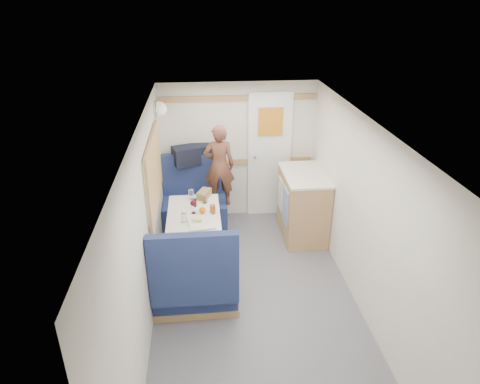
{
  "coord_description": "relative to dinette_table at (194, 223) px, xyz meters",
  "views": [
    {
      "loc": [
        -0.53,
        -3.53,
        3.12
      ],
      "look_at": [
        -0.1,
        0.9,
        1.0
      ],
      "focal_mm": 32.0,
      "sensor_mm": 36.0,
      "label": 1
    }
  ],
  "objects": [
    {
      "name": "duffel_bag",
      "position": [
        -0.01,
        1.12,
        0.46
      ],
      "size": [
        0.59,
        0.42,
        0.26
      ],
      "primitive_type": "cube",
      "rotation": [
        0.0,
        0.0,
        0.34
      ],
      "color": "black",
      "rests_on": "ledge"
    },
    {
      "name": "cheese_block",
      "position": [
        0.05,
        -0.27,
        0.19
      ],
      "size": [
        0.12,
        0.08,
        0.04
      ],
      "primitive_type": "cube",
      "rotation": [
        0.0,
        0.0,
        -0.21
      ],
      "color": "#E3CA83",
      "rests_on": "tray"
    },
    {
      "name": "galley_counter",
      "position": [
        1.47,
        0.55,
        -0.1
      ],
      "size": [
        0.57,
        0.92,
        0.92
      ],
      "color": "#AC844D",
      "rests_on": "floor"
    },
    {
      "name": "person",
      "position": [
        0.35,
        0.72,
        0.44
      ],
      "size": [
        0.41,
        0.28,
        1.12
      ],
      "primitive_type": "imported",
      "rotation": [
        0.0,
        0.0,
        3.11
      ],
      "color": "brown",
      "rests_on": "bench_far"
    },
    {
      "name": "tumbler_left",
      "position": [
        -0.1,
        -0.24,
        0.21
      ],
      "size": [
        0.07,
        0.07,
        0.11
      ],
      "primitive_type": "cylinder",
      "color": "white",
      "rests_on": "dinette_table"
    },
    {
      "name": "wall_back",
      "position": [
        0.65,
        1.25,
        0.43
      ],
      "size": [
        2.2,
        0.02,
        2.0
      ],
      "primitive_type": "cube",
      "color": "silver",
      "rests_on": "floor"
    },
    {
      "name": "bench_far",
      "position": [
        -0.0,
        0.86,
        -0.27
      ],
      "size": [
        0.9,
        0.59,
        1.05
      ],
      "color": "navy",
      "rests_on": "floor"
    },
    {
      "name": "wall_left",
      "position": [
        -0.45,
        -1.0,
        0.43
      ],
      "size": [
        0.02,
        4.5,
        2.0
      ],
      "primitive_type": "cube",
      "color": "silver",
      "rests_on": "floor"
    },
    {
      "name": "oak_trim_low",
      "position": [
        0.65,
        1.23,
        0.28
      ],
      "size": [
        2.15,
        0.02,
        0.08
      ],
      "primitive_type": "cube",
      "color": "#AC844D",
      "rests_on": "wall_back"
    },
    {
      "name": "tumbler_mid",
      "position": [
        -0.03,
        0.36,
        0.21
      ],
      "size": [
        0.07,
        0.07,
        0.12
      ],
      "primitive_type": "cylinder",
      "color": "silver",
      "rests_on": "dinette_table"
    },
    {
      "name": "wine_glass",
      "position": [
        0.0,
        -0.03,
        0.28
      ],
      "size": [
        0.08,
        0.08,
        0.17
      ],
      "color": "white",
      "rests_on": "dinette_table"
    },
    {
      "name": "ledge",
      "position": [
        -0.0,
        1.12,
        0.31
      ],
      "size": [
        0.9,
        0.14,
        0.04
      ],
      "primitive_type": "cube",
      "color": "#AC844D",
      "rests_on": "bench_far"
    },
    {
      "name": "beer_glass",
      "position": [
        0.22,
        -0.06,
        0.21
      ],
      "size": [
        0.07,
        0.07,
        0.11
      ],
      "primitive_type": "cylinder",
      "color": "#8C4714",
      "rests_on": "dinette_table"
    },
    {
      "name": "floor",
      "position": [
        0.65,
        -1.0,
        -0.57
      ],
      "size": [
        4.5,
        4.5,
        0.0
      ],
      "primitive_type": "plane",
      "color": "#515156",
      "rests_on": "ground"
    },
    {
      "name": "bread_loaf",
      "position": [
        0.13,
        0.37,
        0.2
      ],
      "size": [
        0.2,
        0.25,
        0.09
      ],
      "primitive_type": "cube",
      "rotation": [
        0.0,
        0.0,
        -0.42
      ],
      "color": "brown",
      "rests_on": "dinette_table"
    },
    {
      "name": "pepper_grinder",
      "position": [
        0.02,
        0.13,
        0.21
      ],
      "size": [
        0.04,
        0.04,
        0.1
      ],
      "primitive_type": "cylinder",
      "color": "black",
      "rests_on": "dinette_table"
    },
    {
      "name": "tray",
      "position": [
        0.09,
        -0.28,
        0.16
      ],
      "size": [
        0.33,
        0.41,
        0.02
      ],
      "primitive_type": "cube",
      "rotation": [
        0.0,
        0.0,
        0.13
      ],
      "color": "white",
      "rests_on": "dinette_table"
    },
    {
      "name": "rear_door",
      "position": [
        1.1,
        1.22,
        0.41
      ],
      "size": [
        0.62,
        0.12,
        1.86
      ],
      "color": "white",
      "rests_on": "wall_back"
    },
    {
      "name": "tumbler_right",
      "position": [
        0.14,
        0.22,
        0.2
      ],
      "size": [
        0.06,
        0.06,
        0.1
      ],
      "primitive_type": "cylinder",
      "color": "silver",
      "rests_on": "dinette_table"
    },
    {
      "name": "dome_light",
      "position": [
        -0.39,
        0.85,
        1.18
      ],
      "size": [
        0.2,
        0.2,
        0.2
      ],
      "primitive_type": "sphere",
      "color": "white",
      "rests_on": "wall_left"
    },
    {
      "name": "oak_trim_high",
      "position": [
        0.65,
        1.23,
        1.21
      ],
      "size": [
        2.15,
        0.02,
        0.08
      ],
      "primitive_type": "cube",
      "color": "#AC844D",
      "rests_on": "wall_back"
    },
    {
      "name": "dinette_table",
      "position": [
        0.0,
        0.0,
        0.0
      ],
      "size": [
        0.62,
        0.92,
        0.72
      ],
      "color": "white",
      "rests_on": "floor"
    },
    {
      "name": "orange_fruit",
      "position": [
        0.1,
        -0.09,
        0.21
      ],
      "size": [
        0.08,
        0.08,
        0.08
      ],
      "primitive_type": "sphere",
      "color": "#D65C09",
      "rests_on": "tray"
    },
    {
      "name": "ceiling",
      "position": [
        0.65,
        -1.0,
        1.43
      ],
      "size": [
        4.5,
        4.5,
        0.0
      ],
      "primitive_type": "plane",
      "rotation": [
        3.14,
        0.0,
        0.0
      ],
      "color": "silver",
      "rests_on": "wall_back"
    },
    {
      "name": "side_window",
      "position": [
        -0.43,
        0.0,
        0.68
      ],
      "size": [
        0.04,
        1.3,
        0.72
      ],
      "primitive_type": "cube",
      "color": "#AFB99D",
      "rests_on": "wall_left"
    },
    {
      "name": "wall_right",
      "position": [
        1.75,
        -1.0,
        0.43
      ],
      "size": [
        0.02,
        4.5,
        2.0
      ],
      "primitive_type": "cube",
      "color": "silver",
      "rests_on": "floor"
    },
    {
      "name": "bench_near",
      "position": [
        -0.0,
        -0.86,
        -0.27
      ],
      "size": [
        0.9,
        0.59,
        1.05
      ],
      "color": "navy",
      "rests_on": "floor"
    }
  ]
}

